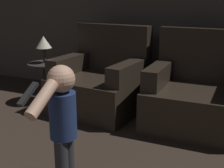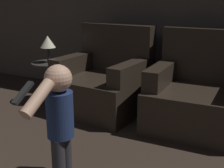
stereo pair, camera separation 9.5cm
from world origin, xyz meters
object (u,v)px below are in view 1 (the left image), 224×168
Objects in this scene: armchair_left at (101,82)px; armchair_right at (196,95)px; lamp at (44,43)px; person_toddler at (62,116)px.

armchair_left is 1.04× the size of armchair_right.
armchair_left is at bearing 179.24° from armchair_right.
armchair_left reaches higher than lamp.
person_toddler is (0.41, -1.40, 0.18)m from armchair_left.
armchair_right is at bearing 2.04° from lamp.
armchair_right reaches higher than lamp.
armchair_right is 1.55m from person_toddler.
armchair_left and armchair_right have the same top height.
armchair_right is 1.82m from lamp.
armchair_left is 1.17× the size of person_toddler.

